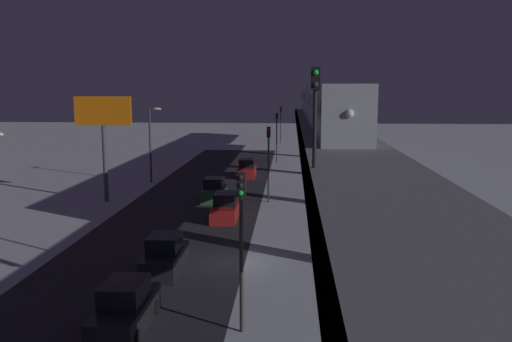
{
  "coord_description": "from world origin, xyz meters",
  "views": [
    {
      "loc": [
        -3.33,
        28.65,
        9.59
      ],
      "look_at": [
        0.07,
        -23.17,
        1.58
      ],
      "focal_mm": 37.87,
      "sensor_mm": 36.0,
      "label": 1
    }
  ],
  "objects_px": {
    "sedan_green": "(214,191)",
    "sedan_black_2": "(165,257)",
    "rail_signal": "(315,100)",
    "traffic_light_distant": "(281,119)",
    "traffic_light_near": "(241,229)",
    "traffic_light_mid": "(269,153)",
    "sedan_red_2": "(247,170)",
    "subway_train": "(317,100)",
    "commercial_billboard": "(103,121)",
    "traffic_light_far": "(277,130)",
    "sedan_black": "(125,310)",
    "sedan_red": "(226,208)"
  },
  "relations": [
    {
      "from": "sedan_red_2",
      "to": "rail_signal",
      "type": "bearing_deg",
      "value": -81.02
    },
    {
      "from": "sedan_red_2",
      "to": "subway_train",
      "type": "bearing_deg",
      "value": 43.96
    },
    {
      "from": "sedan_green",
      "to": "traffic_light_distant",
      "type": "xyz_separation_m",
      "value": [
        -4.7,
        -49.01,
        3.4
      ]
    },
    {
      "from": "rail_signal",
      "to": "traffic_light_near",
      "type": "xyz_separation_m",
      "value": [
        2.82,
        1.48,
        -4.94
      ]
    },
    {
      "from": "sedan_red",
      "to": "traffic_light_mid",
      "type": "xyz_separation_m",
      "value": [
        -2.9,
        -6.11,
        3.4
      ]
    },
    {
      "from": "traffic_light_near",
      "to": "traffic_light_mid",
      "type": "xyz_separation_m",
      "value": [
        0.0,
        -24.72,
        0.0
      ]
    },
    {
      "from": "sedan_green",
      "to": "traffic_light_distant",
      "type": "distance_m",
      "value": 49.36
    },
    {
      "from": "sedan_green",
      "to": "commercial_billboard",
      "type": "relative_size",
      "value": 0.47
    },
    {
      "from": "sedan_black",
      "to": "traffic_light_far",
      "type": "bearing_deg",
      "value": 84.57
    },
    {
      "from": "sedan_black_2",
      "to": "traffic_light_near",
      "type": "xyz_separation_m",
      "value": [
        -4.7,
        6.87,
        3.4
      ]
    },
    {
      "from": "subway_train",
      "to": "traffic_light_distant",
      "type": "height_order",
      "value": "subway_train"
    },
    {
      "from": "sedan_black_2",
      "to": "traffic_light_distant",
      "type": "xyz_separation_m",
      "value": [
        -4.7,
        -67.28,
        3.4
      ]
    },
    {
      "from": "traffic_light_near",
      "to": "commercial_billboard",
      "type": "height_order",
      "value": "commercial_billboard"
    },
    {
      "from": "sedan_red_2",
      "to": "sedan_black_2",
      "type": "relative_size",
      "value": 0.96
    },
    {
      "from": "traffic_light_mid",
      "to": "commercial_billboard",
      "type": "xyz_separation_m",
      "value": [
        13.82,
        0.6,
        2.63
      ]
    },
    {
      "from": "sedan_red_2",
      "to": "sedan_black_2",
      "type": "bearing_deg",
      "value": -93.34
    },
    {
      "from": "traffic_light_far",
      "to": "commercial_billboard",
      "type": "xyz_separation_m",
      "value": [
        13.82,
        25.32,
        2.63
      ]
    },
    {
      "from": "sedan_red",
      "to": "sedan_red_2",
      "type": "bearing_deg",
      "value": 90.0
    },
    {
      "from": "traffic_light_far",
      "to": "sedan_black",
      "type": "bearing_deg",
      "value": 84.57
    },
    {
      "from": "sedan_red",
      "to": "sedan_red_2",
      "type": "xyz_separation_m",
      "value": [
        -0.0,
        -19.07,
        0.0
      ]
    },
    {
      "from": "traffic_light_distant",
      "to": "commercial_billboard",
      "type": "height_order",
      "value": "commercial_billboard"
    },
    {
      "from": "traffic_light_near",
      "to": "subway_train",
      "type": "bearing_deg",
      "value": -96.19
    },
    {
      "from": "sedan_black",
      "to": "commercial_billboard",
      "type": "bearing_deg",
      "value": 110.74
    },
    {
      "from": "commercial_billboard",
      "to": "traffic_light_mid",
      "type": "bearing_deg",
      "value": -177.51
    },
    {
      "from": "sedan_black",
      "to": "sedan_black_2",
      "type": "distance_m",
      "value": 6.85
    },
    {
      "from": "sedan_black",
      "to": "traffic_light_distant",
      "type": "xyz_separation_m",
      "value": [
        -4.7,
        -74.14,
        3.41
      ]
    },
    {
      "from": "traffic_light_mid",
      "to": "sedan_black",
      "type": "bearing_deg",
      "value": 79.23
    },
    {
      "from": "sedan_black_2",
      "to": "sedan_red_2",
      "type": "bearing_deg",
      "value": 86.66
    },
    {
      "from": "traffic_light_mid",
      "to": "commercial_billboard",
      "type": "distance_m",
      "value": 14.08
    },
    {
      "from": "traffic_light_distant",
      "to": "commercial_billboard",
      "type": "xyz_separation_m",
      "value": [
        13.82,
        50.04,
        2.63
      ]
    },
    {
      "from": "traffic_light_distant",
      "to": "sedan_red",
      "type": "bearing_deg",
      "value": 87.01
    },
    {
      "from": "subway_train",
      "to": "rail_signal",
      "type": "bearing_deg",
      "value": 87.28
    },
    {
      "from": "traffic_light_far",
      "to": "traffic_light_distant",
      "type": "height_order",
      "value": "same"
    },
    {
      "from": "subway_train",
      "to": "traffic_light_distant",
      "type": "xyz_separation_m",
      "value": [
        4.9,
        -28.95,
        -3.99
      ]
    },
    {
      "from": "sedan_green",
      "to": "traffic_light_far",
      "type": "xyz_separation_m",
      "value": [
        -4.7,
        -24.3,
        3.4
      ]
    },
    {
      "from": "commercial_billboard",
      "to": "sedan_green",
      "type": "bearing_deg",
      "value": -173.6
    },
    {
      "from": "rail_signal",
      "to": "traffic_light_near",
      "type": "height_order",
      "value": "rail_signal"
    },
    {
      "from": "traffic_light_near",
      "to": "traffic_light_distant",
      "type": "relative_size",
      "value": 1.0
    },
    {
      "from": "traffic_light_far",
      "to": "sedan_red_2",
      "type": "bearing_deg",
      "value": 76.14
    },
    {
      "from": "rail_signal",
      "to": "traffic_light_far",
      "type": "bearing_deg",
      "value": -86.63
    },
    {
      "from": "subway_train",
      "to": "rail_signal",
      "type": "distance_m",
      "value": 43.79
    },
    {
      "from": "sedan_green",
      "to": "sedan_black_2",
      "type": "xyz_separation_m",
      "value": [
        0.0,
        18.27,
        0.0
      ]
    },
    {
      "from": "subway_train",
      "to": "sedan_red_2",
      "type": "bearing_deg",
      "value": 43.96
    },
    {
      "from": "subway_train",
      "to": "traffic_light_mid",
      "type": "xyz_separation_m",
      "value": [
        4.9,
        20.49,
        -3.99
      ]
    },
    {
      "from": "traffic_light_near",
      "to": "traffic_light_mid",
      "type": "bearing_deg",
      "value": -90.0
    },
    {
      "from": "subway_train",
      "to": "traffic_light_near",
      "type": "distance_m",
      "value": 45.64
    },
    {
      "from": "sedan_green",
      "to": "sedan_black_2",
      "type": "distance_m",
      "value": 18.27
    },
    {
      "from": "sedan_black",
      "to": "sedan_black_2",
      "type": "bearing_deg",
      "value": 90.0
    },
    {
      "from": "sedan_red_2",
      "to": "commercial_billboard",
      "type": "height_order",
      "value": "commercial_billboard"
    },
    {
      "from": "rail_signal",
      "to": "traffic_light_distant",
      "type": "distance_m",
      "value": 72.9
    }
  ]
}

